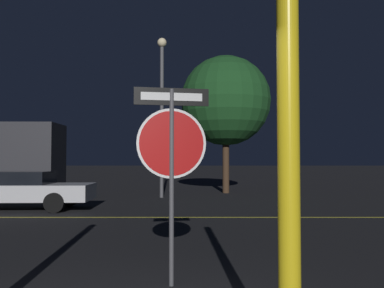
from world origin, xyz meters
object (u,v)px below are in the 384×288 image
Objects in this scene: yellow_pole_right at (287,184)px; passing_car_2 at (13,190)px; stop_sign at (170,144)px; street_lamp at (160,100)px; tree_0 at (224,101)px.

yellow_pole_right reaches higher than passing_car_2.
passing_car_2 is at bearing 112.40° from stop_sign.
stop_sign is 2.57m from yellow_pole_right.
passing_car_2 is at bearing -134.13° from street_lamp.
street_lamp is (-1.03, 12.69, 2.37)m from stop_sign.
stop_sign is 9.88m from passing_car_2.
yellow_pole_right is 15.44m from street_lamp.
passing_car_2 is 10.76m from tree_0.
tree_0 reaches higher than passing_car_2.
tree_0 is at bearing -48.23° from passing_car_2.
street_lamp is 1.03× the size of tree_0.
yellow_pole_right is 17.87m from tree_0.
tree_0 reaches higher than stop_sign.
passing_car_2 is (-6.30, 10.60, -0.75)m from yellow_pole_right.
stop_sign is 0.36× the size of street_lamp.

